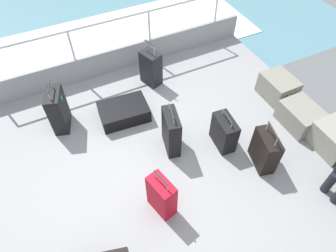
# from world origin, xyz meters

# --- Properties ---
(ground_plane) EXTENTS (4.40, 5.20, 0.06)m
(ground_plane) POSITION_xyz_m (0.00, 0.00, -0.03)
(ground_plane) COLOR #939699
(gunwale_port) EXTENTS (0.06, 5.20, 0.45)m
(gunwale_port) POSITION_xyz_m (-2.17, 0.00, 0.23)
(gunwale_port) COLOR #939699
(gunwale_port) RESTS_ON ground_plane
(railing_port) EXTENTS (0.04, 4.20, 1.02)m
(railing_port) POSITION_xyz_m (-2.17, 0.00, 0.78)
(railing_port) COLOR silver
(railing_port) RESTS_ON ground_plane
(sea_wake) EXTENTS (12.00, 12.00, 0.01)m
(sea_wake) POSITION_xyz_m (-3.60, 0.00, -0.34)
(sea_wake) COLOR #598C9E
(sea_wake) RESTS_ON ground_plane
(cargo_crate_0) EXTENTS (0.60, 0.46, 0.39)m
(cargo_crate_0) POSITION_xyz_m (-0.30, 2.20, 0.19)
(cargo_crate_0) COLOR gray
(cargo_crate_0) RESTS_ON ground_plane
(cargo_crate_1) EXTENTS (0.64, 0.48, 0.35)m
(cargo_crate_1) POSITION_xyz_m (0.36, 2.10, 0.18)
(cargo_crate_1) COLOR gray
(cargo_crate_1) RESTS_ON ground_plane
(cargo_crate_2) EXTENTS (0.60, 0.44, 0.40)m
(cargo_crate_2) POSITION_xyz_m (0.93, 2.20, 0.20)
(cargo_crate_2) COLOR gray
(cargo_crate_2) RESTS_ON ground_plane
(suitcase_0) EXTENTS (0.58, 0.80, 0.24)m
(suitcase_0) POSITION_xyz_m (-0.98, -0.30, 0.12)
(suitcase_0) COLOR black
(suitcase_0) RESTS_ON ground_plane
(suitcase_2) EXTENTS (0.40, 0.33, 0.83)m
(suitcase_2) POSITION_xyz_m (-1.56, 0.44, 0.31)
(suitcase_2) COLOR black
(suitcase_2) RESTS_ON ground_plane
(suitcase_3) EXTENTS (0.40, 0.28, 0.73)m
(suitcase_3) POSITION_xyz_m (0.70, -0.43, 0.30)
(suitcase_3) COLOR #B70C1E
(suitcase_3) RESTS_ON ground_plane
(suitcase_4) EXTENTS (0.47, 0.28, 0.76)m
(suitcase_4) POSITION_xyz_m (-0.12, 0.11, 0.33)
(suitcase_4) COLOR black
(suitcase_4) RESTS_ON ground_plane
(suitcase_5) EXTENTS (0.45, 0.26, 0.60)m
(suitcase_5) POSITION_xyz_m (0.16, 0.82, 0.25)
(suitcase_5) COLOR black
(suitcase_5) RESTS_ON ground_plane
(suitcase_6) EXTENTS (0.49, 0.32, 0.73)m
(suitcase_6) POSITION_xyz_m (0.70, 1.13, 0.28)
(suitcase_6) COLOR black
(suitcase_6) RESTS_ON ground_plane
(suitcase_7) EXTENTS (0.48, 0.34, 0.82)m
(suitcase_7) POSITION_xyz_m (-1.24, -1.23, 0.34)
(suitcase_7) COLOR black
(suitcase_7) RESTS_ON ground_plane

